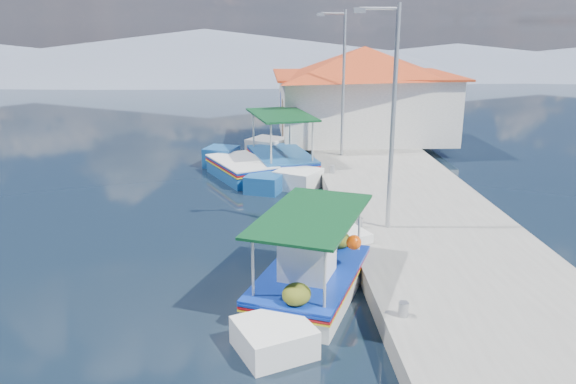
{
  "coord_description": "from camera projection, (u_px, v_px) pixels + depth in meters",
  "views": [
    {
      "loc": [
        1.01,
        -12.84,
        6.04
      ],
      "look_at": [
        1.86,
        2.91,
        1.3
      ],
      "focal_mm": 35.51,
      "sensor_mm": 36.0,
      "label": 1
    }
  ],
  "objects": [
    {
      "name": "main_caique",
      "position": [
        309.0,
        278.0,
        12.97
      ],
      "size": [
        3.58,
        6.24,
        2.22
      ],
      "rotation": [
        0.0,
        0.0,
        0.39
      ],
      "color": "white",
      "rests_on": "ground"
    },
    {
      "name": "quay",
      "position": [
        398.0,
        194.0,
        19.93
      ],
      "size": [
        5.0,
        44.0,
        0.5
      ],
      "primitive_type": "cube",
      "color": "#98958E",
      "rests_on": "ground"
    },
    {
      "name": "lamp_post_far",
      "position": [
        341.0,
        76.0,
        23.6
      ],
      "size": [
        1.21,
        0.14,
        6.0
      ],
      "color": "#A5A8AD",
      "rests_on": "quay"
    },
    {
      "name": "mountain_ridge",
      "position": [
        304.0,
        56.0,
        67.26
      ],
      "size": [
        171.4,
        96.0,
        5.5
      ],
      "color": "slate",
      "rests_on": "ground"
    },
    {
      "name": "caique_blue_hull",
      "position": [
        242.0,
        171.0,
        22.81
      ],
      "size": [
        3.4,
        5.56,
        1.09
      ],
      "rotation": [
        0.0,
        0.0,
        -0.43
      ],
      "color": "#174C8B",
      "rests_on": "ground"
    },
    {
      "name": "bollards",
      "position": [
        342.0,
        190.0,
        18.99
      ],
      "size": [
        0.2,
        17.2,
        0.3
      ],
      "color": "#A5A8AD",
      "rests_on": "quay"
    },
    {
      "name": "harbor_building",
      "position": [
        363.0,
        91.0,
        27.83
      ],
      "size": [
        10.49,
        10.49,
        4.4
      ],
      "color": "white",
      "rests_on": "quay"
    },
    {
      "name": "caique_green_canopy",
      "position": [
        282.0,
        162.0,
        23.83
      ],
      "size": [
        3.12,
        7.04,
        2.69
      ],
      "rotation": [
        0.0,
        0.0,
        -0.21
      ],
      "color": "white",
      "rests_on": "ground"
    },
    {
      "name": "ground",
      "position": [
        219.0,
        278.0,
        13.96
      ],
      "size": [
        160.0,
        160.0,
        0.0
      ],
      "primitive_type": "plane",
      "color": "black",
      "rests_on": "ground"
    },
    {
      "name": "lamp_post_near",
      "position": [
        390.0,
        108.0,
        15.0
      ],
      "size": [
        1.21,
        0.14,
        6.0
      ],
      "color": "#A5A8AD",
      "rests_on": "quay"
    }
  ]
}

